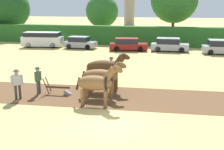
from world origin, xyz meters
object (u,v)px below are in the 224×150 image
object	(u,v)px
draft_horse_lead_left	(97,83)
tree_left	(102,11)
draft_horse_lead_right	(102,76)
draft_horse_trail_left	(106,68)
farmer_onlooker_left	(17,82)
parked_van	(43,39)
plow	(60,89)
farmer_beside_team	(111,67)
parked_car_center	(169,45)
parked_car_center_left	(128,45)
farmer_at_plow	(38,78)
tree_far_left	(8,8)
parked_car_left	(80,43)
parked_car_center_right	(221,47)

from	to	relation	value
draft_horse_lead_left	tree_left	bearing A→B (deg)	100.50
draft_horse_lead_right	draft_horse_trail_left	xyz separation A→B (m)	(-0.12, 1.43, 0.21)
farmer_onlooker_left	parked_van	xyz separation A→B (m)	(-8.42, 19.57, -0.03)
farmer_onlooker_left	parked_van	world-z (taller)	parked_van
plow	farmer_beside_team	world-z (taller)	farmer_beside_team
draft_horse_trail_left	parked_van	distance (m)	20.93
plow	parked_car_center	distance (m)	19.32
tree_left	parked_car_center	size ratio (longest dim) A/B	1.59
parked_car_center_left	parked_car_center	bearing A→B (deg)	-3.37
draft_horse_trail_left	farmer_at_plow	xyz separation A→B (m)	(-3.79, -1.80, -0.48)
draft_horse_lead_left	parked_car_center_left	xyz separation A→B (m)	(-1.79, 19.05, -0.50)
tree_far_left	parked_car_left	bearing A→B (deg)	-28.17
tree_left	parked_car_center_right	size ratio (longest dim) A/B	1.66
tree_left	parked_van	distance (m)	12.10
parked_van	parked_car_center_right	size ratio (longest dim) A/B	1.28
parked_car_center_left	farmer_beside_team	bearing A→B (deg)	-94.84
plow	farmer_at_plow	distance (m)	1.48
parked_car_left	plow	bearing A→B (deg)	-72.37
parked_car_left	farmer_beside_team	bearing A→B (deg)	-60.96
plow	farmer_at_plow	size ratio (longest dim) A/B	1.04
parked_van	farmer_beside_team	bearing A→B (deg)	-56.33
parked_car_left	parked_car_center	distance (m)	11.04
farmer_beside_team	parked_car_center_left	distance (m)	14.30
draft_horse_trail_left	draft_horse_lead_right	bearing A→B (deg)	-89.76
plow	farmer_beside_team	size ratio (longest dim) A/B	0.97
tree_far_left	farmer_onlooker_left	world-z (taller)	tree_far_left
farmer_beside_team	farmer_onlooker_left	world-z (taller)	farmer_beside_team
plow	parked_car_left	xyz separation A→B (m)	(-5.27, 18.18, 0.41)
draft_horse_lead_right	farmer_at_plow	size ratio (longest dim) A/B	1.68
draft_horse_lead_left	parked_car_center_right	distance (m)	20.97
farmer_onlooker_left	tree_far_left	bearing A→B (deg)	171.50
draft_horse_trail_left	parked_car_center	world-z (taller)	draft_horse_trail_left
farmer_beside_team	parked_car_center	world-z (taller)	farmer_beside_team
farmer_beside_team	parked_car_left	size ratio (longest dim) A/B	0.44
farmer_at_plow	parked_van	size ratio (longest dim) A/B	0.31
parked_car_center	parked_car_center_right	distance (m)	5.71
draft_horse_lead_right	parked_car_center_right	size ratio (longest dim) A/B	0.67
draft_horse_lead_right	farmer_at_plow	distance (m)	3.94
farmer_beside_team	parked_car_left	world-z (taller)	farmer_beside_team
draft_horse_lead_left	plow	bearing A→B (deg)	151.24
parked_car_center	farmer_at_plow	bearing A→B (deg)	-112.50
parked_car_left	parked_car_center	xyz separation A→B (m)	(11.04, 0.26, 0.03)
parked_car_center	draft_horse_trail_left	bearing A→B (deg)	-102.74
tree_left	farmer_onlooker_left	bearing A→B (deg)	-83.77
parked_car_center	parked_car_center_left	bearing A→B (deg)	-174.47
plow	parked_car_center_left	world-z (taller)	parked_car_center_left
parked_car_left	parked_car_center_right	bearing A→B (deg)	0.27
tree_far_left	draft_horse_trail_left	distance (m)	33.77
draft_horse_trail_left	parked_car_center_right	size ratio (longest dim) A/B	0.70
draft_horse_trail_left	draft_horse_lead_left	bearing A→B (deg)	-89.72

